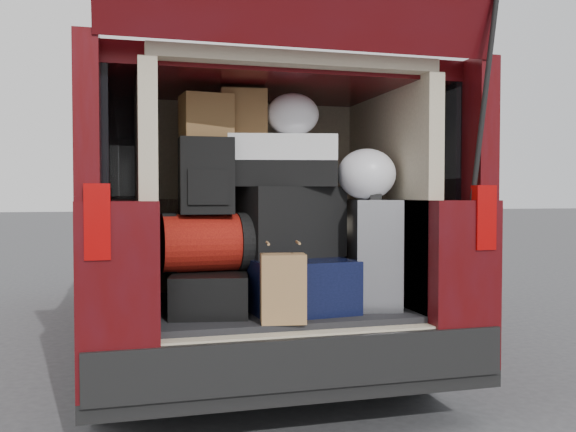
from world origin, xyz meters
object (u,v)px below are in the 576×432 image
kraft_bag (283,288)px  twotone_duffel (278,161)px  black_hardshell (211,292)px  navy_hardshell (293,283)px  silver_roller (372,253)px  red_duffel (206,242)px  black_soft_case (291,222)px  backpack (206,176)px

kraft_bag → twotone_duffel: 0.72m
black_hardshell → navy_hardshell: navy_hardshell is taller
navy_hardshell → silver_roller: silver_roller is taller
red_duffel → twotone_duffel: bearing=3.7°
black_hardshell → black_soft_case: black_soft_case is taller
navy_hardshell → black_soft_case: 0.32m
backpack → twotone_duffel: 0.40m
black_hardshell → twotone_duffel: twotone_duffel is taller
black_hardshell → navy_hardshell: 0.42m
navy_hardshell → kraft_bag: bearing=-118.8°
silver_roller → twotone_duffel: size_ratio=0.95×
backpack → navy_hardshell: bearing=0.2°
black_hardshell → backpack: size_ratio=1.34×
silver_roller → black_soft_case: 0.45m
black_hardshell → twotone_duffel: bearing=21.0°
silver_roller → kraft_bag: (-0.54, -0.26, -0.12)m
kraft_bag → red_duffel: 0.50m
black_soft_case → silver_roller: bearing=-29.5°
kraft_bag → red_duffel: (-0.30, 0.36, 0.19)m
red_duffel → black_soft_case: size_ratio=0.88×
black_soft_case → kraft_bag: bearing=-121.8°
twotone_duffel → navy_hardshell: bearing=-43.7°
navy_hardshell → black_soft_case: black_soft_case is taller
silver_roller → red_duffel: (-0.84, 0.10, 0.07)m
black_hardshell → twotone_duffel: (0.36, 0.07, 0.65)m
navy_hardshell → red_duffel: bearing=169.0°
black_soft_case → twotone_duffel: (-0.06, 0.02, 0.31)m
navy_hardshell → kraft_bag: 0.35m
backpack → silver_roller: bearing=-3.8°
black_hardshell → backpack: bearing=-136.8°
silver_roller → backpack: size_ratio=1.49×
silver_roller → twotone_duffel: twotone_duffel is taller
backpack → red_duffel: bearing=83.6°
navy_hardshell → twotone_duffel: bearing=119.2°
twotone_duffel → kraft_bag: bearing=-89.5°
kraft_bag → black_soft_case: size_ratio=0.62×
black_hardshell → black_soft_case: (0.42, 0.05, 0.34)m
navy_hardshell → kraft_bag: (-0.14, -0.32, 0.03)m
navy_hardshell → black_hardshell: bearing=171.8°
red_duffel → black_hardshell: bearing=-57.3°
kraft_bag → backpack: bearing=141.9°
black_hardshell → red_duffel: 0.24m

